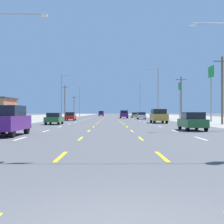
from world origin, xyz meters
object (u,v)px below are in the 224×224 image
(streetlight_left_row_2, at_px, (81,99))
(pole_sign_right_row_1, at_px, (211,79))
(sedan_far_left_mid, at_px, (54,118))
(sedan_far_right_distant_a, at_px, (135,115))
(suv_inner_left_distant_b, at_px, (101,113))
(pole_sign_right_row_2, at_px, (180,91))
(hatchback_far_right_farther, at_px, (141,116))
(suv_far_right_midfar, at_px, (159,116))
(suv_inner_right_farthest, at_px, (124,114))
(hatchback_far_right_near, at_px, (192,121))
(streetlight_left_row_1, at_px, (64,93))
(suv_far_left_nearest, at_px, (7,120))
(streetlight_right_row_2, at_px, (139,98))
(streetlight_right_row_1, at_px, (156,90))
(hatchback_far_left_far, at_px, (70,116))

(streetlight_left_row_2, bearing_deg, pole_sign_right_row_1, -64.72)
(sedan_far_left_mid, bearing_deg, sedan_far_right_distant_a, 74.10)
(suv_inner_left_distant_b, bearing_deg, pole_sign_right_row_2, -66.18)
(hatchback_far_right_farther, bearing_deg, pole_sign_right_row_2, 39.25)
(sedan_far_right_distant_a, bearing_deg, suv_far_right_midfar, -90.15)
(suv_inner_right_farthest, distance_m, suv_inner_left_distant_b, 42.48)
(sedan_far_left_mid, relative_size, hatchback_far_right_farther, 1.15)
(hatchback_far_right_near, relative_size, streetlight_left_row_1, 0.41)
(suv_far_left_nearest, distance_m, suv_inner_right_farthest, 60.78)
(streetlight_right_row_2, bearing_deg, suv_far_right_midfar, -92.57)
(pole_sign_right_row_1, xyz_separation_m, streetlight_left_row_1, (-26.14, 15.28, -1.37))
(hatchback_far_right_farther, distance_m, streetlight_right_row_2, 39.09)
(hatchback_far_right_farther, height_order, streetlight_left_row_2, streetlight_left_row_2)
(suv_inner_right_farthest, bearing_deg, suv_far_left_nearest, -99.80)
(streetlight_left_row_2, bearing_deg, sedan_far_left_mid, -87.63)
(sedan_far_right_distant_a, bearing_deg, streetlight_left_row_1, -126.90)
(sedan_far_left_mid, bearing_deg, suv_far_right_midfar, 19.23)
(suv_inner_right_farthest, relative_size, streetlight_right_row_1, 0.45)
(sedan_far_left_mid, distance_m, sedan_far_right_distant_a, 51.09)
(hatchback_far_right_near, xyz_separation_m, suv_far_right_midfar, (-0.04, 18.24, 0.24))
(hatchback_far_right_near, relative_size, sedan_far_left_mid, 0.87)
(suv_far_left_nearest, bearing_deg, sedan_far_left_mid, 90.67)
(suv_inner_left_distant_b, bearing_deg, pole_sign_right_row_1, -74.46)
(suv_far_right_midfar, height_order, pole_sign_right_row_1, pole_sign_right_row_1)
(sedan_far_left_mid, height_order, hatchback_far_right_farther, hatchback_far_right_farther)
(streetlight_left_row_1, bearing_deg, suv_inner_right_farthest, 46.14)
(suv_far_left_nearest, xyz_separation_m, suv_inner_left_distant_b, (3.49, 101.83, 0.00))
(sedan_far_left_mid, relative_size, sedan_far_right_distant_a, 1.00)
(streetlight_left_row_2, bearing_deg, hatchback_far_right_near, -78.29)
(hatchback_far_left_far, relative_size, pole_sign_right_row_2, 0.45)
(hatchback_far_right_near, xyz_separation_m, suv_inner_left_distant_b, (-10.21, 96.03, 0.24))
(suv_inner_right_farthest, xyz_separation_m, pole_sign_right_row_2, (13.34, -3.81, 5.69))
(sedan_far_right_distant_a, height_order, streetlight_left_row_1, streetlight_left_row_1)
(suv_inner_right_farthest, relative_size, streetlight_right_row_2, 0.45)
(hatchback_far_left_far, relative_size, streetlight_right_row_2, 0.35)
(suv_inner_right_farthest, xyz_separation_m, suv_inner_left_distant_b, (-6.85, 41.93, 0.00))
(suv_far_left_nearest, distance_m, hatchback_far_left_far, 37.09)
(pole_sign_right_row_1, height_order, streetlight_left_row_2, streetlight_left_row_2)
(hatchback_far_right_near, distance_m, pole_sign_right_row_2, 51.61)
(hatchback_far_left_far, bearing_deg, streetlight_right_row_2, 71.14)
(suv_far_left_nearest, xyz_separation_m, hatchback_far_right_farther, (13.57, 47.83, -0.24))
(pole_sign_right_row_2, distance_m, streetlight_right_row_1, 12.26)
(suv_far_right_midfar, xyz_separation_m, streetlight_right_row_1, (2.92, 22.07, 5.18))
(hatchback_far_right_near, height_order, streetlight_right_row_1, streetlight_right_row_1)
(suv_far_left_nearest, height_order, hatchback_far_right_near, suv_far_left_nearest)
(suv_inner_right_farthest, xyz_separation_m, streetlight_right_row_1, (6.23, -13.79, 5.18))
(suv_inner_right_farthest, bearing_deg, streetlight_left_row_1, -133.86)
(sedan_far_left_mid, bearing_deg, suv_far_left_nearest, -89.33)
(hatchback_far_left_far, xyz_separation_m, pole_sign_right_row_2, (24.07, 19.00, 5.93))
(hatchback_far_left_far, distance_m, streetlight_right_row_2, 52.42)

